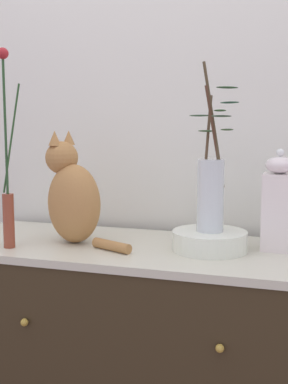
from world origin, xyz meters
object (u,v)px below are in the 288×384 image
object	(u,v)px
sideboard	(144,375)
cat_sitting	(73,197)
jar_lidded_porcelain	(278,205)
vase_slim_green	(8,187)
bowl_porcelain	(210,241)
vase_glass_clear	(211,188)

from	to	relation	value
sideboard	cat_sitting	xyz separation A→B (m)	(-0.25, -0.02, 0.61)
cat_sitting	jar_lidded_porcelain	xyz separation A→B (m)	(0.67, 0.10, -0.01)
cat_sitting	vase_slim_green	size ratio (longest dim) A/B	0.59
cat_sitting	sideboard	bearing A→B (deg)	4.04
cat_sitting	bowl_porcelain	world-z (taller)	cat_sitting
vase_slim_green	vase_glass_clear	world-z (taller)	vase_slim_green
jar_lidded_porcelain	bowl_porcelain	bearing A→B (deg)	-159.85
vase_slim_green	vase_glass_clear	xyz separation A→B (m)	(0.63, 0.16, 0.00)
bowl_porcelain	vase_glass_clear	bearing A→B (deg)	-52.90
vase_slim_green	jar_lidded_porcelain	size ratio (longest dim) A/B	1.97
cat_sitting	jar_lidded_porcelain	distance (m)	0.68
cat_sitting	bowl_porcelain	xyz separation A→B (m)	(0.46, 0.02, -0.13)
sideboard	jar_lidded_porcelain	xyz separation A→B (m)	(0.42, 0.08, 0.60)
bowl_porcelain	vase_glass_clear	xyz separation A→B (m)	(0.00, -0.00, 0.17)
jar_lidded_porcelain	cat_sitting	bearing A→B (deg)	-171.65
sideboard	bowl_porcelain	size ratio (longest dim) A/B	5.68
vase_slim_green	jar_lidded_porcelain	bearing A→B (deg)	15.68
vase_slim_green	bowl_porcelain	bearing A→B (deg)	14.19
vase_slim_green	bowl_porcelain	distance (m)	0.67
sideboard	jar_lidded_porcelain	distance (m)	0.74
cat_sitting	vase_glass_clear	distance (m)	0.47
sideboard	vase_slim_green	size ratio (longest dim) A/B	2.13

